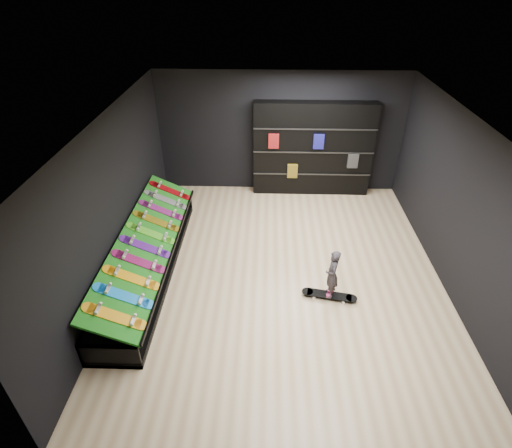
{
  "coord_description": "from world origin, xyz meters",
  "views": [
    {
      "loc": [
        -0.31,
        -5.92,
        5.06
      ],
      "look_at": [
        -0.5,
        0.2,
        1.0
      ],
      "focal_mm": 28.0,
      "sensor_mm": 36.0,
      "label": 1
    }
  ],
  "objects_px": {
    "child": "(331,282)",
    "display_rack": "(149,260)",
    "floor_skateboard": "(329,296)",
    "back_shelving": "(313,149)"
  },
  "relations": [
    {
      "from": "back_shelving",
      "to": "child",
      "type": "distance_m",
      "value": 4.05
    },
    {
      "from": "display_rack",
      "to": "back_shelving",
      "type": "bearing_deg",
      "value": 44.72
    },
    {
      "from": "back_shelving",
      "to": "floor_skateboard",
      "type": "distance_m",
      "value": 4.13
    },
    {
      "from": "display_rack",
      "to": "child",
      "type": "xyz_separation_m",
      "value": [
        3.38,
        -0.66,
        0.12
      ]
    },
    {
      "from": "display_rack",
      "to": "child",
      "type": "distance_m",
      "value": 3.45
    },
    {
      "from": "back_shelving",
      "to": "floor_skateboard",
      "type": "xyz_separation_m",
      "value": [
        0.03,
        -3.98,
        -1.12
      ]
    },
    {
      "from": "back_shelving",
      "to": "display_rack",
      "type": "bearing_deg",
      "value": -135.28
    },
    {
      "from": "child",
      "to": "floor_skateboard",
      "type": "bearing_deg",
      "value": 180.0
    },
    {
      "from": "child",
      "to": "display_rack",
      "type": "bearing_deg",
      "value": -97.92
    },
    {
      "from": "display_rack",
      "to": "child",
      "type": "relative_size",
      "value": 7.94
    }
  ]
}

